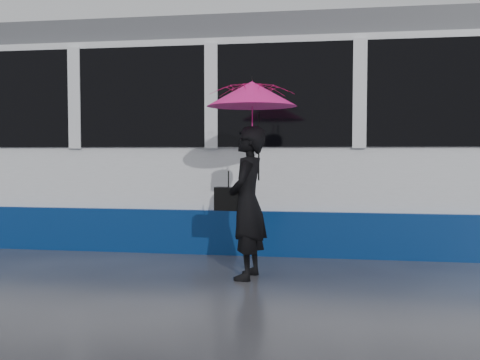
# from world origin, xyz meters

# --- Properties ---
(ground) EXTENTS (90.00, 90.00, 0.00)m
(ground) POSITION_xyz_m (0.00, 0.00, 0.00)
(ground) COLOR #28282D
(ground) RESTS_ON ground
(rails) EXTENTS (34.00, 1.51, 0.02)m
(rails) POSITION_xyz_m (0.00, 2.50, 0.01)
(rails) COLOR #3F3D38
(rails) RESTS_ON ground
(tram) EXTENTS (26.00, 2.56, 3.35)m
(tram) POSITION_xyz_m (-0.45, 2.50, 1.64)
(tram) COLOR white
(tram) RESTS_ON ground
(woman) EXTENTS (0.47, 0.67, 1.72)m
(woman) POSITION_xyz_m (-0.26, -0.05, 0.86)
(woman) COLOR black
(woman) RESTS_ON ground
(umbrella) EXTENTS (1.11, 1.11, 1.16)m
(umbrella) POSITION_xyz_m (-0.21, -0.05, 1.88)
(umbrella) COLOR #FB1559
(umbrella) RESTS_ON ground
(handbag) EXTENTS (0.32, 0.16, 0.45)m
(handbag) POSITION_xyz_m (-0.48, -0.03, 0.90)
(handbag) COLOR black
(handbag) RESTS_ON ground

